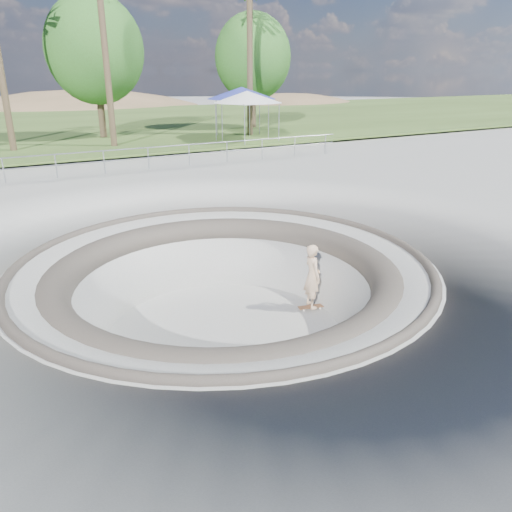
# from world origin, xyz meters

# --- Properties ---
(ground) EXTENTS (180.00, 180.00, 0.00)m
(ground) POSITION_xyz_m (0.00, 0.00, 0.00)
(ground) COLOR #ADACA7
(ground) RESTS_ON ground
(skate_bowl) EXTENTS (14.00, 14.00, 4.10)m
(skate_bowl) POSITION_xyz_m (0.00, 0.00, -1.83)
(skate_bowl) COLOR #ADACA7
(skate_bowl) RESTS_ON ground
(grass_strip) EXTENTS (180.00, 36.00, 0.12)m
(grass_strip) POSITION_xyz_m (0.00, 34.00, 0.22)
(grass_strip) COLOR #395221
(grass_strip) RESTS_ON ground
(distant_hills) EXTENTS (103.20, 45.00, 28.60)m
(distant_hills) POSITION_xyz_m (3.78, 57.17, -7.02)
(distant_hills) COLOR brown
(distant_hills) RESTS_ON ground
(safety_railing) EXTENTS (25.00, 0.06, 1.03)m
(safety_railing) POSITION_xyz_m (0.00, 12.00, 0.69)
(safety_railing) COLOR #94979D
(safety_railing) RESTS_ON ground
(skateboard) EXTENTS (0.77, 0.38, 0.08)m
(skateboard) POSITION_xyz_m (2.70, -0.03, -1.84)
(skateboard) COLOR brown
(skateboard) RESTS_ON ground
(skater) EXTENTS (0.55, 0.74, 1.84)m
(skater) POSITION_xyz_m (2.70, -0.03, -0.90)
(skater) COLOR beige
(skater) RESTS_ON skateboard
(canopy_white) EXTENTS (5.82, 5.82, 3.01)m
(canopy_white) POSITION_xyz_m (10.37, 18.00, 2.91)
(canopy_white) COLOR #94979D
(canopy_white) RESTS_ON ground
(canopy_blue) EXTENTS (5.99, 5.99, 3.19)m
(canopy_blue) POSITION_xyz_m (10.85, 19.68, 3.08)
(canopy_blue) COLOR #94979D
(canopy_blue) RESTS_ON ground
(palm_d) EXTENTS (2.60, 2.60, 8.73)m
(palm_d) POSITION_xyz_m (3.30, 23.67, 7.63)
(palm_d) COLOR brown
(palm_d) RESTS_ON ground
(bushy_tree_mid) EXTENTS (6.16, 5.60, 8.89)m
(bushy_tree_mid) POSITION_xyz_m (2.84, 24.31, 5.68)
(bushy_tree_mid) COLOR brown
(bushy_tree_mid) RESTS_ON ground
(bushy_tree_right) EXTENTS (5.83, 5.30, 8.42)m
(bushy_tree_right) POSITION_xyz_m (14.57, 24.86, 5.39)
(bushy_tree_right) COLOR brown
(bushy_tree_right) RESTS_ON ground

